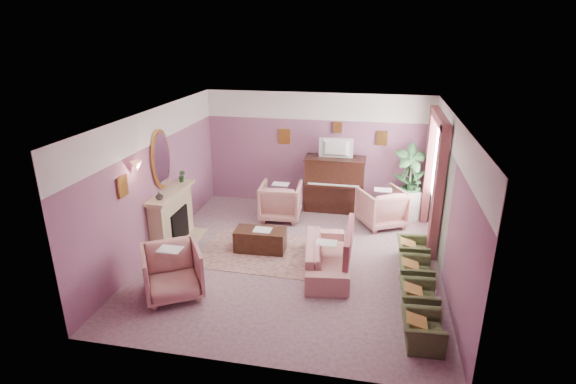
% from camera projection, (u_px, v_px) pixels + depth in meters
% --- Properties ---
extents(floor, '(5.50, 6.00, 0.01)m').
position_uv_depth(floor, '(294.00, 259.00, 8.74)').
color(floor, gray).
rests_on(floor, ground).
extents(ceiling, '(5.50, 6.00, 0.01)m').
position_uv_depth(ceiling, '(294.00, 115.00, 7.78)').
color(ceiling, white).
rests_on(ceiling, wall_back).
extents(wall_back, '(5.50, 0.02, 2.80)m').
position_uv_depth(wall_back, '(317.00, 150.00, 11.02)').
color(wall_back, '#6E466B').
rests_on(wall_back, floor).
extents(wall_front, '(5.50, 0.02, 2.80)m').
position_uv_depth(wall_front, '(249.00, 273.00, 5.50)').
color(wall_front, '#6E466B').
rests_on(wall_front, floor).
extents(wall_left, '(0.02, 6.00, 2.80)m').
position_uv_depth(wall_left, '(156.00, 182.00, 8.77)').
color(wall_left, '#6E466B').
rests_on(wall_left, floor).
extents(wall_right, '(0.02, 6.00, 2.80)m').
position_uv_depth(wall_right, '(450.00, 202.00, 7.75)').
color(wall_right, '#6E466B').
rests_on(wall_right, floor).
extents(picture_rail_band, '(5.50, 0.01, 0.65)m').
position_uv_depth(picture_rail_band, '(317.00, 106.00, 10.64)').
color(picture_rail_band, white).
rests_on(picture_rail_band, wall_back).
extents(stripe_panel, '(0.01, 3.00, 2.15)m').
position_uv_depth(stripe_panel, '(439.00, 194.00, 9.06)').
color(stripe_panel, '#959F8D').
rests_on(stripe_panel, wall_right).
extents(fireplace_surround, '(0.30, 1.40, 1.10)m').
position_uv_depth(fireplace_surround, '(172.00, 218.00, 9.21)').
color(fireplace_surround, tan).
rests_on(fireplace_surround, floor).
extents(fireplace_inset, '(0.18, 0.72, 0.68)m').
position_uv_depth(fireplace_inset, '(177.00, 225.00, 9.25)').
color(fireplace_inset, black).
rests_on(fireplace_inset, floor).
extents(fire_ember, '(0.06, 0.54, 0.10)m').
position_uv_depth(fire_ember, '(180.00, 233.00, 9.30)').
color(fire_ember, '#E85E0E').
rests_on(fire_ember, floor).
extents(mantel_shelf, '(0.40, 1.55, 0.07)m').
position_uv_depth(mantel_shelf, '(171.00, 192.00, 9.01)').
color(mantel_shelf, tan).
rests_on(mantel_shelf, fireplace_surround).
extents(hearth, '(0.55, 1.50, 0.02)m').
position_uv_depth(hearth, '(183.00, 243.00, 9.36)').
color(hearth, tan).
rests_on(hearth, floor).
extents(mirror_frame, '(0.04, 0.72, 1.20)m').
position_uv_depth(mirror_frame, '(161.00, 159.00, 8.80)').
color(mirror_frame, '#B37F32').
rests_on(mirror_frame, wall_left).
extents(mirror_glass, '(0.01, 0.60, 1.06)m').
position_uv_depth(mirror_glass, '(162.00, 159.00, 8.80)').
color(mirror_glass, silver).
rests_on(mirror_glass, wall_left).
extents(sconce_shade, '(0.20, 0.20, 0.16)m').
position_uv_depth(sconce_shade, '(136.00, 166.00, 7.76)').
color(sconce_shade, '#FF876B').
rests_on(sconce_shade, wall_left).
extents(piano, '(1.40, 0.60, 1.30)m').
position_uv_depth(piano, '(334.00, 185.00, 10.89)').
color(piano, black).
rests_on(piano, floor).
extents(piano_keyshelf, '(1.30, 0.12, 0.06)m').
position_uv_depth(piano_keyshelf, '(333.00, 187.00, 10.55)').
color(piano_keyshelf, black).
rests_on(piano_keyshelf, piano).
extents(piano_keys, '(1.20, 0.08, 0.02)m').
position_uv_depth(piano_keys, '(333.00, 185.00, 10.53)').
color(piano_keys, white).
rests_on(piano_keys, piano).
extents(piano_top, '(1.45, 0.65, 0.04)m').
position_uv_depth(piano_top, '(335.00, 158.00, 10.66)').
color(piano_top, black).
rests_on(piano_top, piano).
extents(television, '(0.80, 0.12, 0.48)m').
position_uv_depth(television, '(336.00, 147.00, 10.52)').
color(television, black).
rests_on(television, piano).
extents(print_back_left, '(0.30, 0.03, 0.38)m').
position_uv_depth(print_back_left, '(284.00, 136.00, 11.02)').
color(print_back_left, '#B37F32').
rests_on(print_back_left, wall_back).
extents(print_back_right, '(0.26, 0.03, 0.34)m').
position_uv_depth(print_back_right, '(382.00, 138.00, 10.57)').
color(print_back_right, '#B37F32').
rests_on(print_back_right, wall_back).
extents(print_back_mid, '(0.22, 0.03, 0.26)m').
position_uv_depth(print_back_mid, '(338.00, 127.00, 10.68)').
color(print_back_mid, '#B37F32').
rests_on(print_back_mid, wall_back).
extents(print_left_wall, '(0.03, 0.28, 0.36)m').
position_uv_depth(print_left_wall, '(123.00, 186.00, 7.55)').
color(print_left_wall, '#B37F32').
rests_on(print_left_wall, wall_left).
extents(window_blind, '(0.03, 1.40, 1.80)m').
position_uv_depth(window_blind, '(439.00, 161.00, 9.08)').
color(window_blind, white).
rests_on(window_blind, wall_right).
extents(curtain_left, '(0.16, 0.34, 2.60)m').
position_uv_depth(curtain_left, '(438.00, 194.00, 8.39)').
color(curtain_left, brown).
rests_on(curtain_left, floor).
extents(curtain_right, '(0.16, 0.34, 2.60)m').
position_uv_depth(curtain_right, '(429.00, 166.00, 10.08)').
color(curtain_right, brown).
rests_on(curtain_right, floor).
extents(pelmet, '(0.16, 2.20, 0.16)m').
position_uv_depth(pelmet, '(440.00, 118.00, 8.80)').
color(pelmet, brown).
rests_on(pelmet, wall_right).
extents(mantel_plant, '(0.16, 0.16, 0.28)m').
position_uv_depth(mantel_plant, '(182.00, 176.00, 9.46)').
color(mantel_plant, '#264F29').
rests_on(mantel_plant, mantel_shelf).
extents(mantel_vase, '(0.16, 0.16, 0.16)m').
position_uv_depth(mantel_vase, '(159.00, 196.00, 8.51)').
color(mantel_vase, white).
rests_on(mantel_vase, mantel_shelf).
extents(area_rug, '(2.53, 1.85, 0.01)m').
position_uv_depth(area_rug, '(266.00, 252.00, 8.99)').
color(area_rug, '#946B63').
rests_on(area_rug, floor).
extents(coffee_table, '(1.02, 0.54, 0.45)m').
position_uv_depth(coffee_table, '(260.00, 240.00, 9.00)').
color(coffee_table, '#321C11').
rests_on(coffee_table, floor).
extents(table_paper, '(0.35, 0.28, 0.01)m').
position_uv_depth(table_paper, '(263.00, 230.00, 8.91)').
color(table_paper, silver).
rests_on(table_paper, coffee_table).
extents(sofa, '(0.64, 1.92, 0.78)m').
position_uv_depth(sofa, '(326.00, 251.00, 8.22)').
color(sofa, tan).
rests_on(sofa, floor).
extents(sofa_throw, '(0.10, 1.46, 0.53)m').
position_uv_depth(sofa_throw, '(349.00, 242.00, 8.07)').
color(sofa_throw, brown).
rests_on(sofa_throw, sofa).
extents(floral_armchair_left, '(0.91, 0.91, 0.95)m').
position_uv_depth(floral_armchair_left, '(281.00, 199.00, 10.45)').
color(floral_armchair_left, tan).
rests_on(floral_armchair_left, floor).
extents(floral_armchair_right, '(0.91, 0.91, 0.95)m').
position_uv_depth(floral_armchair_right, '(382.00, 205.00, 10.08)').
color(floral_armchair_right, tan).
rests_on(floral_armchair_right, floor).
extents(floral_armchair_front, '(0.91, 0.91, 0.95)m').
position_uv_depth(floral_armchair_front, '(172.00, 269.00, 7.41)').
color(floral_armchair_front, tan).
rests_on(floral_armchair_front, floor).
extents(olive_chair_a, '(0.47, 0.67, 0.58)m').
position_uv_depth(olive_chair_a, '(423.00, 327.00, 6.29)').
color(olive_chair_a, '#414B29').
rests_on(olive_chair_a, floor).
extents(olive_chair_b, '(0.47, 0.67, 0.58)m').
position_uv_depth(olive_chair_b, '(418.00, 295.00, 7.04)').
color(olive_chair_b, '#414B29').
rests_on(olive_chair_b, floor).
extents(olive_chair_c, '(0.47, 0.67, 0.58)m').
position_uv_depth(olive_chair_c, '(415.00, 269.00, 7.80)').
color(olive_chair_c, '#414B29').
rests_on(olive_chair_c, floor).
extents(olive_chair_d, '(0.47, 0.67, 0.58)m').
position_uv_depth(olive_chair_d, '(412.00, 248.00, 8.55)').
color(olive_chair_d, '#414B29').
rests_on(olive_chair_d, floor).
extents(side_table, '(0.52, 0.52, 0.70)m').
position_uv_depth(side_table, '(410.00, 204.00, 10.49)').
color(side_table, white).
rests_on(side_table, floor).
extents(side_plant_big, '(0.30, 0.30, 0.34)m').
position_uv_depth(side_plant_big, '(412.00, 183.00, 10.31)').
color(side_plant_big, '#264F29').
rests_on(side_plant_big, side_table).
extents(side_plant_small, '(0.16, 0.16, 0.28)m').
position_uv_depth(side_plant_small, '(417.00, 186.00, 10.21)').
color(side_plant_small, '#264F29').
rests_on(side_plant_small, side_table).
extents(palm_pot, '(0.34, 0.34, 0.34)m').
position_uv_depth(palm_pot, '(406.00, 211.00, 10.55)').
color(palm_pot, '#A05B39').
rests_on(palm_pot, floor).
extents(palm_plant, '(0.76, 0.76, 1.44)m').
position_uv_depth(palm_plant, '(410.00, 175.00, 10.24)').
color(palm_plant, '#264F29').
rests_on(palm_plant, palm_pot).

